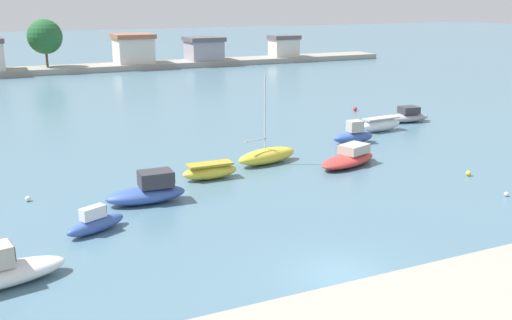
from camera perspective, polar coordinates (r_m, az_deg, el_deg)
The scene contains 14 objects.
ground_plane at distance 24.98m, azimuth 8.16°, elevation -11.10°, with size 400.00×400.00×0.00m, color slate.
moored_boat_1 at distance 29.95m, azimuth -15.32°, elevation -5.92°, with size 3.32×2.19×1.34m.
moored_boat_2 at distance 33.44m, azimuth -10.42°, elevation -2.99°, with size 4.56×1.94×1.78m.
moored_boat_3 at distance 37.31m, azimuth -4.50°, elevation -1.10°, with size 3.61×1.32×1.04m.
moored_boat_4 at distance 40.65m, azimuth 1.08°, elevation 0.42°, with size 4.98×2.48×6.25m.
moored_boat_5 at distance 40.71m, azimuth 9.02°, elevation 0.18°, with size 5.55×3.68×1.38m.
moored_boat_6 at distance 47.01m, azimuth 9.45°, elevation 2.39°, with size 3.48×1.47×1.80m.
moored_boat_7 at distance 51.71m, azimuth 12.00°, elevation 3.39°, with size 4.32×1.60×1.20m.
moored_boat_8 at distance 56.21m, azimuth 14.42°, elevation 4.14°, with size 4.76×2.20×1.42m.
mooring_buoy_1 at distance 40.31m, azimuth 19.94°, elevation -1.23°, with size 0.34×0.34×0.34m, color yellow.
mooring_buoy_2 at distance 35.64m, azimuth -21.27°, elevation -3.52°, with size 0.31×0.31×0.31m, color white.
mooring_buoy_3 at distance 37.02m, azimuth 23.13°, elevation -3.07°, with size 0.26×0.26×0.26m, color white.
mooring_buoy_4 at distance 60.67m, azimuth 9.60°, elevation 4.92°, with size 0.43×0.43×0.43m, color red.
distant_shoreline at distance 95.59m, azimuth -20.26°, elevation 9.51°, with size 110.59×7.19×8.05m.
Camera 1 is at (-12.50, -18.56, 11.12)m, focal length 41.20 mm.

